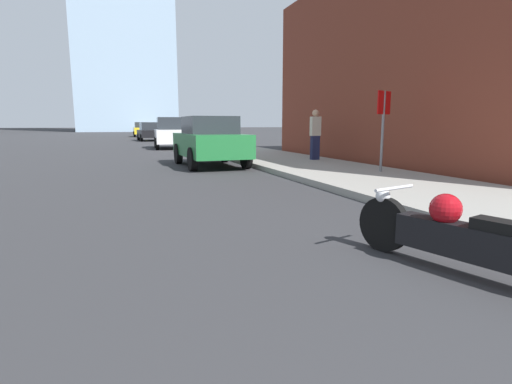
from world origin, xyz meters
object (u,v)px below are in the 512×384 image
object	(u,v)px
motorcycle	(472,238)
parked_car_white	(171,133)
parked_car_green	(210,141)
stop_sign	(383,117)
parked_car_black	(150,132)
pedestrian	(315,134)
parked_car_yellow	(142,129)

from	to	relation	value
motorcycle	parked_car_white	bearing A→B (deg)	73.83
parked_car_green	parked_car_white	world-z (taller)	parked_car_white
parked_car_green	stop_sign	bearing A→B (deg)	-50.89
parked_car_black	parked_car_green	bearing A→B (deg)	-91.93
parked_car_green	motorcycle	bearing A→B (deg)	-91.30
motorcycle	parked_car_green	bearing A→B (deg)	74.19
parked_car_green	pedestrian	xyz separation A→B (m)	(3.74, -0.44, 0.21)
parked_car_black	motorcycle	bearing A→B (deg)	-91.99
parked_car_black	parked_car_yellow	size ratio (longest dim) A/B	0.98
parked_car_green	parked_car_black	distance (m)	22.96
parked_car_green	parked_car_yellow	size ratio (longest dim) A/B	0.90
parked_car_black	stop_sign	world-z (taller)	stop_sign
parked_car_white	pedestrian	distance (m)	11.77
parked_car_green	pedestrian	bearing A→B (deg)	-7.94
parked_car_green	parked_car_white	bearing A→B (deg)	87.99
stop_sign	parked_car_white	bearing A→B (deg)	103.21
motorcycle	parked_car_white	xyz separation A→B (m)	(0.15, 21.38, 0.52)
parked_car_green	parked_car_black	size ratio (longest dim) A/B	0.92
parked_car_white	stop_sign	world-z (taller)	stop_sign
parked_car_white	parked_car_yellow	distance (m)	24.66
parked_car_black	stop_sign	bearing A→B (deg)	-84.27
parked_car_green	parked_car_white	distance (m)	10.76
motorcycle	pedestrian	bearing A→B (deg)	54.00
parked_car_green	parked_car_black	bearing A→B (deg)	88.87
parked_car_black	parked_car_yellow	world-z (taller)	parked_car_yellow
parked_car_yellow	parked_car_white	bearing A→B (deg)	-88.38
parked_car_white	parked_car_yellow	bearing A→B (deg)	94.03
motorcycle	parked_car_white	world-z (taller)	parked_car_white
motorcycle	stop_sign	distance (m)	7.39
parked_car_black	pedestrian	size ratio (longest dim) A/B	2.48
motorcycle	parked_car_yellow	bearing A→B (deg)	74.16
parked_car_green	stop_sign	xyz separation A→B (m)	(3.68, -4.33, 0.74)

